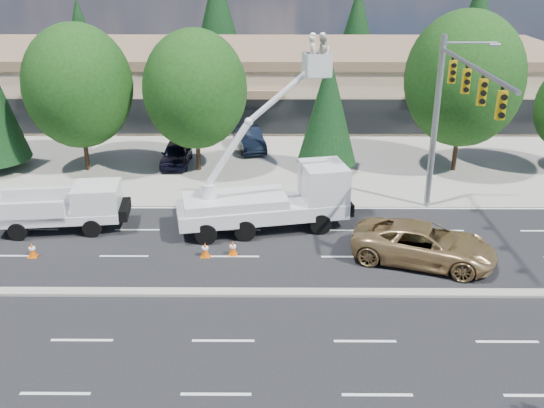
{
  "coord_description": "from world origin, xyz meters",
  "views": [
    {
      "loc": [
        1.83,
        -21.03,
        12.67
      ],
      "look_at": [
        1.68,
        3.61,
        2.4
      ],
      "focal_mm": 40.0,
      "sensor_mm": 36.0,
      "label": 1
    }
  ],
  "objects_px": {
    "signal_mast": "(450,105)",
    "bucket_truck": "(278,190)",
    "minivan": "(424,244)",
    "utility_pickup": "(69,212)"
  },
  "relations": [
    {
      "from": "signal_mast",
      "to": "minivan",
      "type": "bearing_deg",
      "value": -111.75
    },
    {
      "from": "signal_mast",
      "to": "bucket_truck",
      "type": "relative_size",
      "value": 1.08
    },
    {
      "from": "signal_mast",
      "to": "minivan",
      "type": "height_order",
      "value": "signal_mast"
    },
    {
      "from": "bucket_truck",
      "to": "utility_pickup",
      "type": "bearing_deg",
      "value": 169.54
    },
    {
      "from": "signal_mast",
      "to": "bucket_truck",
      "type": "distance_m",
      "value": 9.07
    },
    {
      "from": "bucket_truck",
      "to": "minivan",
      "type": "relative_size",
      "value": 1.51
    },
    {
      "from": "signal_mast",
      "to": "minivan",
      "type": "xyz_separation_m",
      "value": [
        -1.69,
        -4.24,
        -5.2
      ]
    },
    {
      "from": "signal_mast",
      "to": "utility_pickup",
      "type": "bearing_deg",
      "value": -177.05
    },
    {
      "from": "signal_mast",
      "to": "bucket_truck",
      "type": "bearing_deg",
      "value": -175.19
    },
    {
      "from": "utility_pickup",
      "to": "bucket_truck",
      "type": "height_order",
      "value": "bucket_truck"
    }
  ]
}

